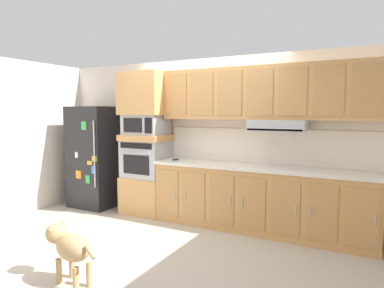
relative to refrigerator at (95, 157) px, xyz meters
name	(u,v)px	position (x,y,z in m)	size (l,w,h in m)	color
ground_plane	(175,236)	(2.03, -0.68, -0.88)	(9.60, 9.60, 0.00)	#B2A899
back_kitchen_wall	(210,138)	(2.03, 0.43, 0.37)	(6.20, 0.12, 2.50)	silver
side_panel_left	(32,137)	(-0.77, -0.68, 0.37)	(0.12, 7.10, 2.50)	silver
refrigerator	(95,157)	(0.00, 0.00, 0.00)	(0.76, 0.73, 1.76)	black
oven_base_cabinet	(147,194)	(1.06, 0.07, -0.58)	(0.74, 0.62, 0.60)	tan
built_in_oven	(147,159)	(1.06, 0.07, 0.02)	(0.70, 0.62, 0.60)	#A8AAAF
appliance_mid_shelf	(147,138)	(1.06, 0.07, 0.37)	(0.74, 0.62, 0.10)	tan
microwave	(146,125)	(1.06, 0.07, 0.58)	(0.64, 0.54, 0.32)	#A8AAAF
appliance_upper_cabinet	(146,94)	(1.06, 0.07, 1.08)	(0.74, 0.62, 0.68)	tan
lower_cabinet_run	(258,200)	(2.95, 0.07, -0.44)	(3.05, 0.63, 0.88)	tan
countertop_slab	(259,167)	(2.95, 0.07, 0.02)	(3.09, 0.64, 0.04)	silver
backsplash_panel	(265,146)	(2.95, 0.36, 0.29)	(3.09, 0.02, 0.50)	white
upper_cabinet_with_hood	(264,95)	(2.97, 0.19, 1.02)	(3.05, 0.48, 0.88)	tan
screwdriver	(176,160)	(1.66, -0.03, 0.05)	(0.16, 0.17, 0.03)	black
dog	(69,246)	(1.75, -2.23, -0.51)	(0.81, 0.33, 0.57)	tan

